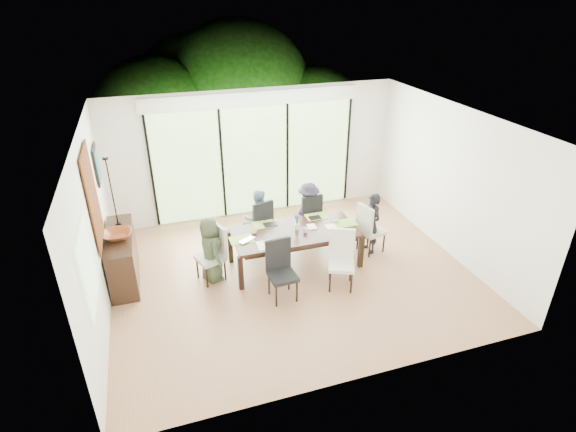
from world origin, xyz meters
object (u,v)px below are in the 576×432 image
object	(u,v)px
person_right_end	(371,223)
sideboard	(123,257)
cup_a	(254,231)
cup_c	(335,220)
chair_near_right	(341,261)
person_left_end	(211,250)
chair_left_end	(210,254)
chair_right_end	(372,227)
person_far_left	(258,218)
chair_far_right	(308,215)
person_far_right	(308,211)
table_top	(295,232)
laptop	(249,241)
cup_b	(305,230)
chair_far_left	(258,222)
bowl	(117,235)
vase	(297,227)
chair_near_left	(283,272)

from	to	relation	value
person_right_end	sideboard	distance (m)	4.40
cup_a	cup_c	size ratio (longest dim) A/B	1.00
chair_near_right	person_left_end	xyz separation A→B (m)	(-1.98, 0.87, 0.09)
person_right_end	cup_c	world-z (taller)	person_right_end
person_right_end	cup_a	distance (m)	2.19
chair_left_end	chair_near_right	distance (m)	2.18
chair_right_end	person_far_left	size ratio (longest dim) A/B	0.85
chair_far_right	person_far_right	xyz separation A→B (m)	(0.00, -0.02, 0.09)
table_top	laptop	size ratio (longest dim) A/B	7.27
person_far_right	cup_b	world-z (taller)	person_far_right
chair_right_end	cup_c	size ratio (longest dim) A/B	8.87
chair_far_left	chair_near_right	distance (m)	1.96
chair_near_right	laptop	distance (m)	1.57
person_far_left	bowl	xyz separation A→B (m)	(-2.44, -0.44, 0.32)
laptop	sideboard	size ratio (longest dim) A/B	0.20
vase	cup_a	size ratio (longest dim) A/B	0.97
person_far_left	chair_far_right	bearing A→B (deg)	-169.24
cup_b	vase	bearing A→B (deg)	123.69
chair_near_left	sideboard	size ratio (longest dim) A/B	0.66
cup_a	cup_b	xyz separation A→B (m)	(0.85, -0.25, -0.00)
chair_far_left	cup_a	xyz separation A→B (m)	(-0.25, -0.70, 0.22)
chair_far_left	person_far_left	distance (m)	0.09
chair_near_left	person_far_right	distance (m)	2.00
chair_near_left	person_far_left	bearing A→B (deg)	84.90
chair_far_right	chair_far_left	bearing A→B (deg)	-2.46
cup_a	sideboard	xyz separation A→B (m)	(-2.19, 0.34, -0.30)
table_top	bowl	bearing A→B (deg)	172.40
cup_c	chair_near_right	bearing A→B (deg)	-107.19
chair_left_end	chair_far_right	world-z (taller)	same
chair_far_right	chair_near_left	bearing A→B (deg)	56.14
cup_c	bowl	xyz separation A→B (m)	(-3.69, 0.29, 0.18)
person_right_end	vase	xyz separation A→B (m)	(-1.43, 0.05, 0.15)
chair_right_end	person_far_right	distance (m)	1.26
cup_c	sideboard	world-z (taller)	sideboard
table_top	cup_b	xyz separation A→B (m)	(0.15, -0.10, 0.07)
table_top	person_right_end	distance (m)	1.48
person_left_end	person_far_right	bearing A→B (deg)	-79.50
vase	cup_b	xyz separation A→B (m)	(0.10, -0.15, -0.01)
sideboard	chair_far_right	bearing A→B (deg)	6.03
cup_a	sideboard	bearing A→B (deg)	171.29
table_top	person_far_left	distance (m)	0.95
cup_c	bowl	bearing A→B (deg)	175.57
person_left_end	sideboard	distance (m)	1.50
chair_far_left	cup_b	distance (m)	1.15
chair_near_right	person_far_right	size ratio (longest dim) A/B	0.85
person_far_left	bowl	world-z (taller)	person_far_left
chair_far_right	chair_near_right	distance (m)	1.72
person_far_right	cup_a	distance (m)	1.43
person_left_end	person_far_right	world-z (taller)	same
chair_left_end	chair_right_end	world-z (taller)	same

